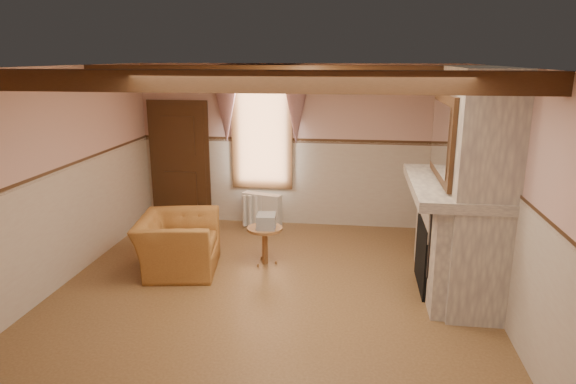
# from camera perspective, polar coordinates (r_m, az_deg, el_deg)

# --- Properties ---
(floor) EXTENTS (5.50, 6.00, 0.01)m
(floor) POSITION_cam_1_polar(r_m,az_deg,el_deg) (6.54, -2.31, -11.62)
(floor) COLOR brown
(floor) RESTS_ON ground
(ceiling) EXTENTS (5.50, 6.00, 0.01)m
(ceiling) POSITION_cam_1_polar(r_m,az_deg,el_deg) (5.86, -2.60, 13.71)
(ceiling) COLOR silver
(ceiling) RESTS_ON wall_back
(wall_back) EXTENTS (5.50, 0.02, 2.80)m
(wall_back) POSITION_cam_1_polar(r_m,az_deg,el_deg) (8.95, 0.94, 5.12)
(wall_back) COLOR tan
(wall_back) RESTS_ON floor
(wall_front) EXTENTS (5.50, 0.02, 2.80)m
(wall_front) POSITION_cam_1_polar(r_m,az_deg,el_deg) (3.32, -11.80, -12.69)
(wall_front) COLOR tan
(wall_front) RESTS_ON floor
(wall_left) EXTENTS (0.02, 6.00, 2.80)m
(wall_left) POSITION_cam_1_polar(r_m,az_deg,el_deg) (7.06, -24.99, 1.05)
(wall_left) COLOR tan
(wall_left) RESTS_ON floor
(wall_right) EXTENTS (0.02, 6.00, 2.80)m
(wall_right) POSITION_cam_1_polar(r_m,az_deg,el_deg) (6.20, 23.46, -0.56)
(wall_right) COLOR tan
(wall_right) RESTS_ON floor
(wainscot) EXTENTS (5.50, 6.00, 1.50)m
(wainscot) POSITION_cam_1_polar(r_m,az_deg,el_deg) (6.24, -2.38, -5.45)
(wainscot) COLOR #C1B29B
(wainscot) RESTS_ON floor
(chair_rail) EXTENTS (5.50, 6.00, 0.08)m
(chair_rail) POSITION_cam_1_polar(r_m,az_deg,el_deg) (6.02, -2.46, 1.25)
(chair_rail) COLOR black
(chair_rail) RESTS_ON wainscot
(firebox) EXTENTS (0.20, 0.95, 0.90)m
(firebox) POSITION_cam_1_polar(r_m,az_deg,el_deg) (6.89, 15.29, -6.66)
(firebox) COLOR black
(firebox) RESTS_ON floor
(armchair) EXTENTS (1.20, 1.33, 0.77)m
(armchair) POSITION_cam_1_polar(r_m,az_deg,el_deg) (7.35, -12.13, -5.63)
(armchair) COLOR #9E662D
(armchair) RESTS_ON floor
(side_table) EXTENTS (0.66, 0.66, 0.55)m
(side_table) POSITION_cam_1_polar(r_m,az_deg,el_deg) (7.44, -2.57, -5.95)
(side_table) COLOR brown
(side_table) RESTS_ON floor
(book_stack) EXTENTS (0.29, 0.34, 0.20)m
(book_stack) POSITION_cam_1_polar(r_m,az_deg,el_deg) (7.29, -2.42, -3.25)
(book_stack) COLOR #B7AD8C
(book_stack) RESTS_ON side_table
(radiator) EXTENTS (0.72, 0.38, 0.60)m
(radiator) POSITION_cam_1_polar(r_m,az_deg,el_deg) (9.00, -2.90, -2.04)
(radiator) COLOR silver
(radiator) RESTS_ON floor
(bowl) EXTENTS (0.35, 0.35, 0.09)m
(bowl) POSITION_cam_1_polar(r_m,az_deg,el_deg) (6.56, 18.10, 1.31)
(bowl) COLOR brown
(bowl) RESTS_ON mantel
(mantel_clock) EXTENTS (0.14, 0.24, 0.20)m
(mantel_clock) POSITION_cam_1_polar(r_m,az_deg,el_deg) (7.26, 17.13, 3.12)
(mantel_clock) COLOR black
(mantel_clock) RESTS_ON mantel
(oil_lamp) EXTENTS (0.11, 0.11, 0.28)m
(oil_lamp) POSITION_cam_1_polar(r_m,az_deg,el_deg) (7.05, 17.43, 3.08)
(oil_lamp) COLOR #C98038
(oil_lamp) RESTS_ON mantel
(candle_red) EXTENTS (0.06, 0.06, 0.16)m
(candle_red) POSITION_cam_1_polar(r_m,az_deg,el_deg) (6.11, 18.86, 0.65)
(candle_red) COLOR #AB2D15
(candle_red) RESTS_ON mantel
(jar_yellow) EXTENTS (0.06, 0.06, 0.12)m
(jar_yellow) POSITION_cam_1_polar(r_m,az_deg,el_deg) (6.29, 18.53, 0.88)
(jar_yellow) COLOR gold
(jar_yellow) RESTS_ON mantel
(fireplace) EXTENTS (0.85, 2.00, 2.80)m
(fireplace) POSITION_cam_1_polar(r_m,az_deg,el_deg) (6.68, 19.45, 0.89)
(fireplace) COLOR gray
(fireplace) RESTS_ON floor
(mantel) EXTENTS (1.05, 2.05, 0.12)m
(mantel) POSITION_cam_1_polar(r_m,az_deg,el_deg) (6.66, 17.91, 0.61)
(mantel) COLOR gray
(mantel) RESTS_ON fireplace
(overmantel_mirror) EXTENTS (0.06, 1.44, 1.04)m
(overmantel_mirror) POSITION_cam_1_polar(r_m,az_deg,el_deg) (6.51, 16.73, 5.88)
(overmantel_mirror) COLOR silver
(overmantel_mirror) RESTS_ON fireplace
(door) EXTENTS (1.10, 0.10, 2.10)m
(door) POSITION_cam_1_polar(r_m,az_deg,el_deg) (9.44, -11.90, 3.15)
(door) COLOR black
(door) RESTS_ON floor
(window) EXTENTS (1.06, 0.08, 2.02)m
(window) POSITION_cam_1_polar(r_m,az_deg,el_deg) (8.97, -2.91, 6.74)
(window) COLOR white
(window) RESTS_ON wall_back
(window_drapes) EXTENTS (1.30, 0.14, 1.40)m
(window_drapes) POSITION_cam_1_polar(r_m,az_deg,el_deg) (8.82, -3.07, 10.52)
(window_drapes) COLOR gray
(window_drapes) RESTS_ON wall_back
(ceiling_beam_front) EXTENTS (5.50, 0.18, 0.20)m
(ceiling_beam_front) POSITION_cam_1_polar(r_m,az_deg,el_deg) (4.68, -5.26, 12.15)
(ceiling_beam_front) COLOR black
(ceiling_beam_front) RESTS_ON ceiling
(ceiling_beam_back) EXTENTS (5.50, 0.18, 0.20)m
(ceiling_beam_back) POSITION_cam_1_polar(r_m,az_deg,el_deg) (7.04, -0.81, 13.11)
(ceiling_beam_back) COLOR black
(ceiling_beam_back) RESTS_ON ceiling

